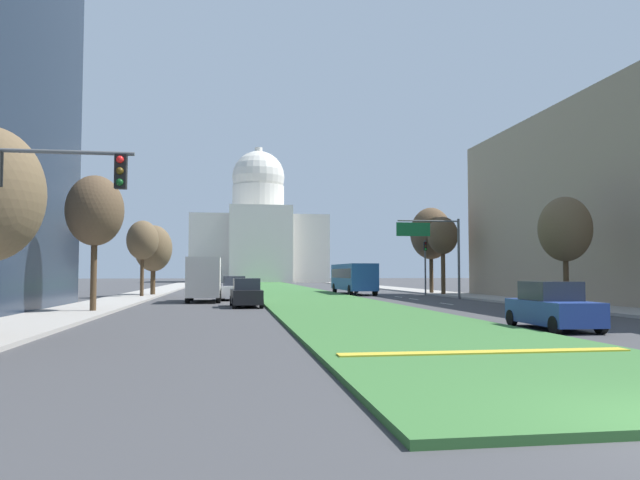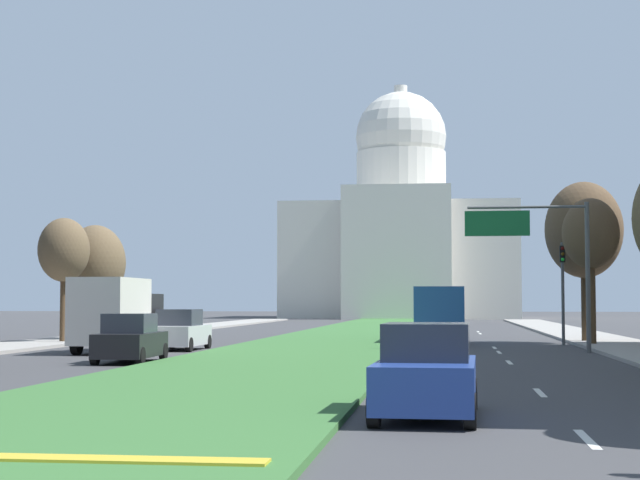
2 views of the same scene
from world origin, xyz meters
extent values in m
plane|color=#3D3D3F|center=(0.00, 65.95, 0.00)|extent=(290.20, 290.20, 0.00)
cube|color=#386B33|center=(0.00, 59.36, 0.07)|extent=(8.33, 118.72, 0.14)
cube|color=silver|center=(8.26, 11.16, 0.00)|extent=(0.16, 2.40, 0.01)
cube|color=silver|center=(8.26, 19.60, 0.00)|extent=(0.16, 2.40, 0.01)
cube|color=silver|center=(8.26, 31.98, 0.00)|extent=(0.16, 2.40, 0.01)
cube|color=silver|center=(8.26, 39.36, 0.00)|extent=(0.16, 2.40, 0.01)
cube|color=silver|center=(8.26, 43.75, 0.00)|extent=(0.16, 2.40, 0.01)
cube|color=silver|center=(8.26, 64.85, 0.00)|extent=(0.16, 2.40, 0.01)
cube|color=silver|center=(8.26, 69.42, 0.00)|extent=(0.16, 2.40, 0.01)
cube|color=#9E9991|center=(-14.36, 52.76, 0.07)|extent=(4.00, 118.72, 0.15)
cube|color=#9E9991|center=(14.36, 52.76, 0.07)|extent=(4.00, 118.72, 0.15)
cube|color=silver|center=(0.00, 131.91, 7.40)|extent=(30.12, 22.42, 14.80)
cube|color=silver|center=(0.00, 118.70, 8.14)|extent=(13.25, 4.00, 16.28)
cylinder|color=silver|center=(0.00, 131.91, 18.52)|extent=(12.02, 12.02, 7.44)
sphere|color=silver|center=(0.00, 131.91, 24.38)|extent=(12.20, 12.20, 12.20)
cylinder|color=silver|center=(0.00, 131.91, 29.87)|extent=(1.80, 1.80, 3.00)
cylinder|color=#515456|center=(11.86, 47.08, 2.60)|extent=(0.16, 0.16, 5.20)
cube|color=black|center=(11.86, 47.08, 4.60)|extent=(0.28, 0.24, 0.84)
sphere|color=#510F0F|center=(11.86, 46.94, 4.88)|extent=(0.18, 0.18, 0.18)
sphere|color=#4C380F|center=(11.86, 46.94, 4.60)|extent=(0.18, 0.18, 0.18)
sphere|color=#1ED838|center=(11.86, 46.94, 4.32)|extent=(0.18, 0.18, 0.18)
cylinder|color=#515456|center=(12.06, 39.23, 3.25)|extent=(0.20, 0.20, 6.50)
cylinder|color=#515456|center=(9.51, 39.23, 6.30)|extent=(5.11, 0.12, 0.12)
cube|color=#146033|center=(8.23, 39.18, 5.60)|extent=(2.80, 0.08, 1.10)
cylinder|color=#4C3823|center=(-13.70, 45.20, 2.02)|extent=(0.31, 0.31, 4.05)
ellipsoid|color=brown|center=(-13.70, 45.20, 4.88)|extent=(2.66, 2.66, 3.33)
cylinder|color=#4C3823|center=(13.07, 45.61, 2.34)|extent=(0.40, 0.40, 4.68)
ellipsoid|color=brown|center=(13.07, 45.61, 5.54)|extent=(2.78, 2.78, 3.48)
cylinder|color=#4C3823|center=(-13.23, 48.67, 1.64)|extent=(0.43, 0.43, 3.28)
ellipsoid|color=brown|center=(-13.23, 48.67, 4.33)|extent=(3.35, 3.35, 4.19)
cylinder|color=#4C3823|center=(13.24, 49.36, 2.35)|extent=(0.39, 0.39, 4.71)
ellipsoid|color=brown|center=(13.24, 49.36, 5.98)|extent=(4.07, 4.07, 5.09)
cube|color=navy|center=(5.64, 13.86, 0.65)|extent=(1.97, 4.37, 0.87)
cube|color=#282D38|center=(5.65, 14.04, 1.44)|extent=(1.68, 2.12, 0.71)
cylinder|color=black|center=(6.42, 12.13, 0.32)|extent=(0.24, 0.65, 0.64)
cylinder|color=black|center=(4.75, 12.19, 0.32)|extent=(0.24, 0.65, 0.64)
cylinder|color=black|center=(6.53, 15.54, 0.32)|extent=(0.24, 0.65, 0.64)
cylinder|color=black|center=(4.86, 15.60, 0.32)|extent=(0.24, 0.65, 0.64)
cube|color=black|center=(-5.34, 30.19, 0.65)|extent=(1.94, 4.35, 0.86)
cube|color=#282D38|center=(-5.33, 30.02, 1.43)|extent=(1.64, 2.12, 0.70)
cylinder|color=black|center=(-6.21, 31.85, 0.32)|extent=(0.25, 0.65, 0.64)
cylinder|color=black|center=(-4.61, 31.91, 0.32)|extent=(0.25, 0.65, 0.64)
cylinder|color=black|center=(-6.07, 28.47, 0.32)|extent=(0.25, 0.65, 0.64)
cylinder|color=black|center=(-4.47, 28.53, 0.32)|extent=(0.25, 0.65, 0.64)
cube|color=#BCBCC1|center=(-5.99, 39.67, 0.67)|extent=(1.92, 4.27, 0.90)
cube|color=#282D38|center=(-6.00, 39.50, 1.49)|extent=(1.67, 2.06, 0.73)
cylinder|color=black|center=(-6.83, 41.36, 0.32)|extent=(0.23, 0.64, 0.64)
cylinder|color=black|center=(-5.12, 41.34, 0.32)|extent=(0.23, 0.64, 0.64)
cylinder|color=black|center=(-6.87, 38.01, 0.32)|extent=(0.23, 0.64, 0.64)
cylinder|color=black|center=(-5.16, 37.99, 0.32)|extent=(0.23, 0.64, 0.64)
cube|color=black|center=(-8.17, 39.47, 1.45)|extent=(2.30, 2.00, 2.20)
cube|color=beige|center=(-8.17, 36.27, 1.80)|extent=(2.30, 4.40, 2.80)
cylinder|color=black|center=(-9.22, 39.47, 0.45)|extent=(0.30, 0.90, 0.90)
cylinder|color=black|center=(-7.12, 39.47, 0.45)|extent=(0.30, 0.90, 0.90)
cylinder|color=black|center=(-9.22, 35.17, 0.45)|extent=(0.30, 0.90, 0.90)
cylinder|color=black|center=(-7.12, 35.17, 0.45)|extent=(0.30, 0.90, 0.90)
cube|color=#1E4C8C|center=(5.64, 50.59, 1.70)|extent=(2.50, 11.00, 2.50)
cube|color=#232833|center=(5.64, 50.59, 2.05)|extent=(2.52, 10.12, 0.90)
cylinder|color=black|center=(6.79, 46.29, 0.50)|extent=(0.32, 1.00, 1.00)
cylinder|color=black|center=(4.49, 46.29, 0.50)|extent=(0.32, 1.00, 1.00)
cylinder|color=black|center=(6.79, 54.49, 0.50)|extent=(0.32, 1.00, 1.00)
cylinder|color=black|center=(4.49, 54.49, 0.50)|extent=(0.32, 1.00, 1.00)
camera|label=1|loc=(-6.30, -6.98, 2.13)|focal=33.48mm
camera|label=2|loc=(6.04, -5.94, 2.23)|focal=57.63mm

